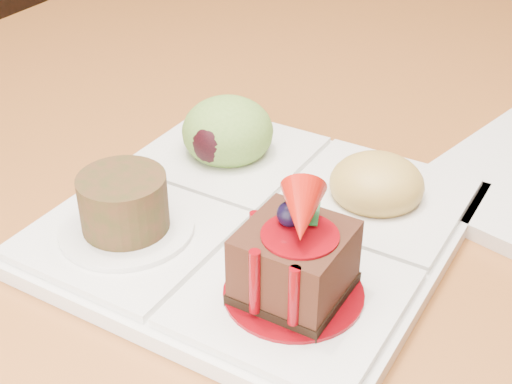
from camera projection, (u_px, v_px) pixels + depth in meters
The scene contains 3 objects.
dining_table at pixel (429, 82), 0.91m from camera, with size 1.00×1.80×0.75m.
chair_left at pixel (36, 32), 1.47m from camera, with size 0.49×0.49×0.95m.
sampler_plate at pixel (257, 205), 0.51m from camera, with size 0.28×0.28×0.10m.
Camera 1 is at (0.21, -0.84, 1.06)m, focal length 50.00 mm.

